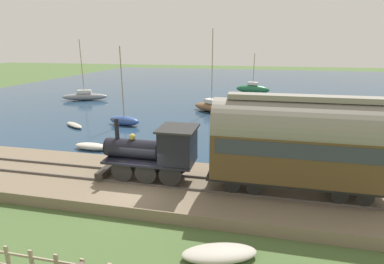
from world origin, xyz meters
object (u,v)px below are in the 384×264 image
(steam_locomotive, at_px, (158,150))
(rowboat_off_pier, at_px, (238,132))
(sailboat_brown, at_px, (211,107))
(sailboat_green, at_px, (253,89))
(rowboat_near_shore, at_px, (91,146))
(sailboat_blue, at_px, (124,120))
(passenger_coach, at_px, (299,141))
(beached_dinghy, at_px, (219,253))
(rowboat_mid_harbor, at_px, (305,159))
(sailboat_gray, at_px, (85,96))
(rowboat_far_out, at_px, (74,125))

(steam_locomotive, height_order, rowboat_off_pier, steam_locomotive)
(sailboat_brown, relative_size, sailboat_green, 1.47)
(rowboat_off_pier, bearing_deg, rowboat_near_shore, 170.34)
(steam_locomotive, distance_m, sailboat_blue, 14.59)
(passenger_coach, height_order, rowboat_near_shore, passenger_coach)
(sailboat_brown, distance_m, beached_dinghy, 25.13)
(rowboat_mid_harbor, bearing_deg, sailboat_gray, 101.24)
(passenger_coach, distance_m, sailboat_green, 35.09)
(steam_locomotive, xyz_separation_m, sailboat_gray, (23.64, 18.86, -1.75))
(steam_locomotive, height_order, rowboat_near_shore, steam_locomotive)
(rowboat_near_shore, bearing_deg, steam_locomotive, -123.48)
(rowboat_mid_harbor, bearing_deg, steam_locomotive, 169.88)
(rowboat_far_out, distance_m, rowboat_mid_harbor, 20.90)
(rowboat_far_out, distance_m, beached_dinghy, 22.09)
(steam_locomotive, xyz_separation_m, passenger_coach, (0.00, -6.87, 0.96))
(sailboat_brown, height_order, rowboat_mid_harbor, sailboat_brown)
(steam_locomotive, bearing_deg, sailboat_blue, 31.92)
(sailboat_green, bearing_deg, passenger_coach, -162.75)
(sailboat_blue, height_order, rowboat_off_pier, sailboat_blue)
(sailboat_blue, relative_size, sailboat_brown, 0.80)
(steam_locomotive, relative_size, passenger_coach, 0.64)
(passenger_coach, bearing_deg, sailboat_gray, 47.42)
(rowboat_mid_harbor, relative_size, rowboat_near_shore, 0.73)
(sailboat_brown, xyz_separation_m, rowboat_off_pier, (-8.50, -3.68, -0.41))
(passenger_coach, distance_m, rowboat_near_shore, 15.15)
(sailboat_gray, relative_size, rowboat_off_pier, 3.88)
(sailboat_brown, xyz_separation_m, rowboat_near_shore, (-15.01, 6.76, -0.35))
(steam_locomotive, relative_size, rowboat_far_out, 1.88)
(passenger_coach, bearing_deg, sailboat_brown, 19.57)
(rowboat_mid_harbor, bearing_deg, sailboat_brown, 75.35)
(sailboat_gray, height_order, sailboat_blue, sailboat_gray)
(sailboat_gray, relative_size, sailboat_brown, 0.89)
(sailboat_gray, height_order, sailboat_green, sailboat_gray)
(steam_locomotive, distance_m, sailboat_green, 35.16)
(rowboat_near_shore, bearing_deg, rowboat_mid_harbor, -84.72)
(sailboat_green, xyz_separation_m, rowboat_near_shore, (-29.75, 11.14, -0.49))
(steam_locomotive, bearing_deg, rowboat_mid_harbor, -54.63)
(passenger_coach, xyz_separation_m, beached_dinghy, (-4.63, 3.02, -3.09))
(sailboat_gray, distance_m, rowboat_mid_harbor, 32.42)
(sailboat_brown, xyz_separation_m, beached_dinghy, (-24.78, -4.15, -0.39))
(sailboat_brown, bearing_deg, rowboat_mid_harbor, -118.67)
(sailboat_brown, relative_size, rowboat_far_out, 3.28)
(steam_locomotive, xyz_separation_m, rowboat_off_pier, (11.64, -3.38, -2.15))
(beached_dinghy, bearing_deg, sailboat_brown, 9.50)
(beached_dinghy, bearing_deg, rowboat_near_shore, 48.13)
(passenger_coach, height_order, sailboat_brown, sailboat_brown)
(rowboat_near_shore, bearing_deg, rowboat_off_pier, -55.46)
(sailboat_brown, height_order, rowboat_near_shore, sailboat_brown)
(steam_locomotive, xyz_separation_m, beached_dinghy, (-4.63, -3.85, -2.13))
(rowboat_far_out, bearing_deg, sailboat_blue, -36.92)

